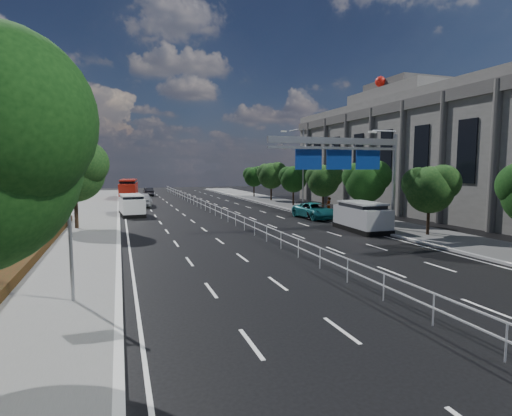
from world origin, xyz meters
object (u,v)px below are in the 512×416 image
near_car_dark (148,192)px  pedestrian_b (344,210)px  overhead_gantry (349,155)px  parked_car_teal (315,211)px  pedestrian_a (329,206)px  silver_minivan (362,217)px  parked_car_dark (311,210)px  red_bus (129,189)px  toilet_sign (55,222)px  white_minivan (132,205)px  near_car_silver (143,200)px

near_car_dark → pedestrian_b: (13.95, -37.75, 0.33)m
overhead_gantry → parked_car_teal: bearing=79.1°
pedestrian_a → pedestrian_b: size_ratio=0.99×
silver_minivan → parked_car_dark: size_ratio=1.14×
red_bus → pedestrian_a: 33.63m
toilet_sign → pedestrian_b: bearing=36.5°
white_minivan → parked_car_dark: white_minivan is taller
parked_car_dark → silver_minivan: bearing=-82.5°
silver_minivan → parked_car_teal: (-0.00, 7.55, -0.34)m
red_bus → near_car_silver: size_ratio=1.97×
red_bus → pedestrian_b: red_bus is taller
overhead_gantry → parked_car_teal: size_ratio=1.96×
white_minivan → red_bus: size_ratio=0.50×
overhead_gantry → pedestrian_b: bearing=60.9°
near_car_silver → pedestrian_b: 25.26m
overhead_gantry → pedestrian_b: (2.86, 5.14, -4.59)m
near_car_silver → parked_car_dark: bearing=138.8°
near_car_dark → white_minivan: bearing=81.5°
pedestrian_b → toilet_sign: bearing=64.0°
toilet_sign → red_bus: size_ratio=0.44×
white_minivan → near_car_silver: 9.13m
overhead_gantry → near_car_dark: 44.57m
toilet_sign → silver_minivan: toilet_sign is taller
parked_car_teal → pedestrian_b: (1.30, -2.98, 0.30)m
near_car_dark → red_bus: bearing=58.3°
pedestrian_b → silver_minivan: bearing=101.6°
near_car_silver → pedestrian_b: size_ratio=2.87×
near_car_silver → red_bus: bearing=-77.2°
white_minivan → pedestrian_b: bearing=-36.5°
white_minivan → parked_car_teal: bearing=-30.5°
red_bus → parked_car_dark: bearing=-56.6°
parked_car_teal → toilet_sign: bearing=-141.4°
near_car_dark → parked_car_dark: size_ratio=0.89×
white_minivan → pedestrian_a: bearing=-26.0°
parked_car_dark → pedestrian_b: bearing=-63.6°
overhead_gantry → red_bus: (-14.24, 37.51, -4.08)m
pedestrian_a → pedestrian_b: 3.79m
pedestrian_b → parked_car_dark: bearing=-43.7°
red_bus → near_car_silver: red_bus is taller
silver_minivan → pedestrian_a: bearing=81.3°
pedestrian_b → red_bus: bearing=-34.7°
toilet_sign → white_minivan: bearing=83.0°
red_bus → pedestrian_a: size_ratio=5.69×
red_bus → parked_car_teal: 33.38m
toilet_sign → parked_car_dark: toilet_sign is taller
overhead_gantry → parked_car_dark: (1.56, 8.95, -4.92)m
parked_car_teal → near_car_silver: bearing=126.0°
toilet_sign → pedestrian_a: bearing=41.9°
silver_minivan → pedestrian_a: (1.86, 8.32, -0.06)m
red_bus → near_car_dark: red_bus is taller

